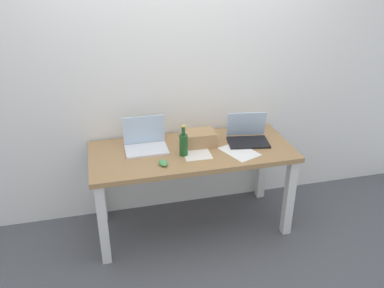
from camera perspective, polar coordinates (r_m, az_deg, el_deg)
ground_plane at (r=3.61m, az=0.00°, el=-11.32°), size 8.00×8.00×0.00m
back_wall at (r=3.38m, az=-1.67°, el=10.80°), size 5.20×0.08×2.60m
desk at (r=3.26m, az=0.00°, el=-2.46°), size 1.62×0.70×0.74m
laptop_left at (r=3.22m, az=-6.62°, el=0.23°), size 0.33×0.24×0.25m
laptop_right at (r=3.35m, az=7.89°, el=1.16°), size 0.36×0.29×0.24m
beer_bottle at (r=3.09m, az=-1.22°, el=0.00°), size 0.07×0.07×0.25m
computer_mouse at (r=2.99m, az=-4.13°, el=-2.69°), size 0.08×0.11×0.03m
cardboard_box at (r=3.27m, az=1.18°, el=0.84°), size 0.24×0.18×0.12m
paper_sheet_front_right at (r=3.20m, az=6.75°, el=-1.06°), size 0.31×0.35×0.00m
paper_sheet_center at (r=3.18m, az=0.55°, el=-1.06°), size 0.22×0.30×0.00m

